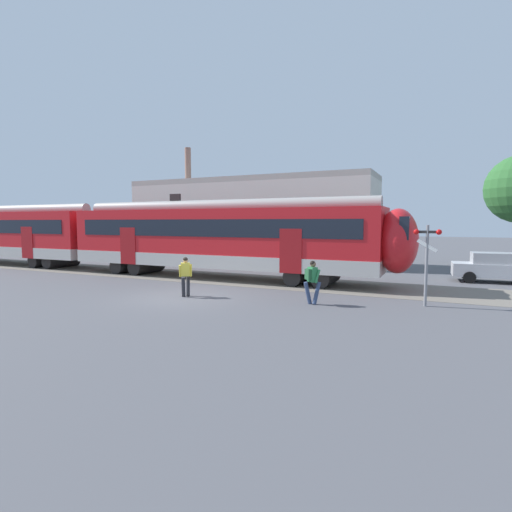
{
  "coord_description": "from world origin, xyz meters",
  "views": [
    {
      "loc": [
        9.62,
        -13.56,
        3.11
      ],
      "look_at": [
        2.14,
        2.49,
        1.6
      ],
      "focal_mm": 28.0,
      "sensor_mm": 36.0,
      "label": 1
    }
  ],
  "objects_px": {
    "parked_car_silver": "(495,267)",
    "commuter_train": "(102,235)",
    "pedestrian_yellow": "(186,274)",
    "crossing_signal": "(427,252)",
    "pedestrian_green": "(312,278)"
  },
  "relations": [
    {
      "from": "parked_car_silver",
      "to": "commuter_train",
      "type": "bearing_deg",
      "value": -168.46
    },
    {
      "from": "pedestrian_yellow",
      "to": "crossing_signal",
      "type": "height_order",
      "value": "crossing_signal"
    },
    {
      "from": "commuter_train",
      "to": "pedestrian_yellow",
      "type": "bearing_deg",
      "value": -27.72
    },
    {
      "from": "pedestrian_yellow",
      "to": "crossing_signal",
      "type": "relative_size",
      "value": 0.56
    },
    {
      "from": "pedestrian_yellow",
      "to": "crossing_signal",
      "type": "distance_m",
      "value": 9.46
    },
    {
      "from": "commuter_train",
      "to": "crossing_signal",
      "type": "height_order",
      "value": "commuter_train"
    },
    {
      "from": "pedestrian_green",
      "to": "crossing_signal",
      "type": "bearing_deg",
      "value": 19.99
    },
    {
      "from": "pedestrian_green",
      "to": "parked_car_silver",
      "type": "height_order",
      "value": "pedestrian_green"
    },
    {
      "from": "commuter_train",
      "to": "crossing_signal",
      "type": "bearing_deg",
      "value": -9.56
    },
    {
      "from": "parked_car_silver",
      "to": "crossing_signal",
      "type": "xyz_separation_m",
      "value": [
        -3.0,
        -7.84,
        1.23
      ]
    },
    {
      "from": "commuter_train",
      "to": "crossing_signal",
      "type": "xyz_separation_m",
      "value": [
        19.4,
        -3.27,
        -0.24
      ]
    },
    {
      "from": "commuter_train",
      "to": "pedestrian_green",
      "type": "relative_size",
      "value": 22.83
    },
    {
      "from": "pedestrian_yellow",
      "to": "parked_car_silver",
      "type": "distance_m",
      "value": 15.71
    },
    {
      "from": "commuter_train",
      "to": "parked_car_silver",
      "type": "distance_m",
      "value": 22.91
    },
    {
      "from": "crossing_signal",
      "to": "commuter_train",
      "type": "bearing_deg",
      "value": 170.44
    }
  ]
}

